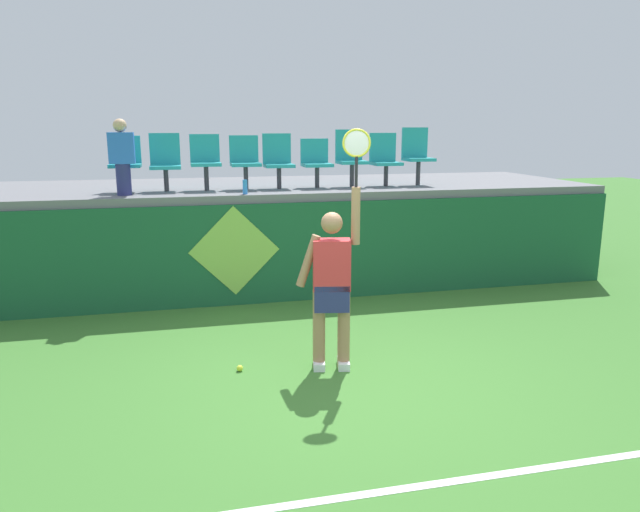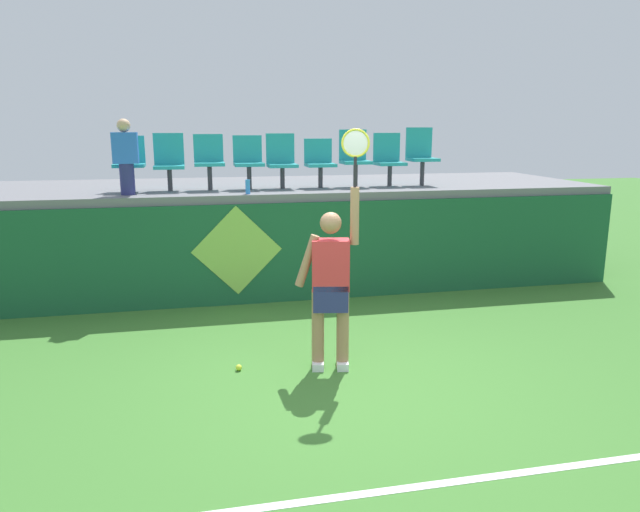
# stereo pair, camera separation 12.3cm
# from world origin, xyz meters

# --- Properties ---
(ground_plane) EXTENTS (40.00, 40.00, 0.00)m
(ground_plane) POSITION_xyz_m (0.00, 0.00, 0.00)
(ground_plane) COLOR #3D752D
(court_back_wall) EXTENTS (10.32, 0.20, 1.44)m
(court_back_wall) POSITION_xyz_m (0.00, 3.03, 0.72)
(court_back_wall) COLOR #195633
(court_back_wall) RESTS_ON ground_plane
(spectator_platform) EXTENTS (10.32, 3.04, 0.12)m
(spectator_platform) POSITION_xyz_m (0.00, 4.50, 1.50)
(spectator_platform) COLOR slate
(spectator_platform) RESTS_ON court_back_wall
(court_baseline_stripe) EXTENTS (9.28, 0.08, 0.01)m
(court_baseline_stripe) POSITION_xyz_m (0.00, -1.73, 0.00)
(court_baseline_stripe) COLOR white
(court_baseline_stripe) RESTS_ON ground_plane
(tennis_player) EXTENTS (0.75, 0.33, 2.48)m
(tennis_player) POSITION_xyz_m (-0.03, 0.47, 0.94)
(tennis_player) COLOR white
(tennis_player) RESTS_ON ground_plane
(tennis_ball) EXTENTS (0.07, 0.07, 0.07)m
(tennis_ball) POSITION_xyz_m (-0.99, 0.58, 0.03)
(tennis_ball) COLOR #D1E533
(tennis_ball) RESTS_ON ground_plane
(water_bottle) EXTENTS (0.07, 0.07, 0.20)m
(water_bottle) POSITION_xyz_m (-0.61, 3.13, 1.66)
(water_bottle) COLOR #338CE5
(water_bottle) RESTS_ON spectator_platform
(stadium_chair_0) EXTENTS (0.44, 0.42, 0.80)m
(stadium_chair_0) POSITION_xyz_m (-2.26, 3.84, 2.01)
(stadium_chair_0) COLOR #38383D
(stadium_chair_0) RESTS_ON spectator_platform
(stadium_chair_1) EXTENTS (0.44, 0.42, 0.84)m
(stadium_chair_1) POSITION_xyz_m (-1.70, 3.85, 2.01)
(stadium_chair_1) COLOR #38383D
(stadium_chair_1) RESTS_ON spectator_platform
(stadium_chair_2) EXTENTS (0.44, 0.42, 0.82)m
(stadium_chair_2) POSITION_xyz_m (-1.12, 3.84, 2.02)
(stadium_chair_2) COLOR #38383D
(stadium_chair_2) RESTS_ON spectator_platform
(stadium_chair_3) EXTENTS (0.44, 0.42, 0.80)m
(stadium_chair_3) POSITION_xyz_m (-0.53, 3.84, 2.01)
(stadium_chair_3) COLOR #38383D
(stadium_chair_3) RESTS_ON spectator_platform
(stadium_chair_4) EXTENTS (0.44, 0.42, 0.83)m
(stadium_chair_4) POSITION_xyz_m (-0.02, 3.85, 2.00)
(stadium_chair_4) COLOR #38383D
(stadium_chair_4) RESTS_ON spectator_platform
(stadium_chair_5) EXTENTS (0.44, 0.42, 0.75)m
(stadium_chair_5) POSITION_xyz_m (0.58, 3.84, 1.98)
(stadium_chair_5) COLOR #38383D
(stadium_chair_5) RESTS_ON spectator_platform
(stadium_chair_6) EXTENTS (0.44, 0.42, 0.89)m
(stadium_chair_6) POSITION_xyz_m (1.14, 3.85, 2.04)
(stadium_chair_6) COLOR #38383D
(stadium_chair_6) RESTS_ON spectator_platform
(stadium_chair_7) EXTENTS (0.44, 0.42, 0.83)m
(stadium_chair_7) POSITION_xyz_m (1.71, 3.85, 2.01)
(stadium_chair_7) COLOR #38383D
(stadium_chair_7) RESTS_ON spectator_platform
(stadium_chair_8) EXTENTS (0.44, 0.42, 0.92)m
(stadium_chair_8) POSITION_xyz_m (2.26, 3.85, 2.07)
(stadium_chair_8) COLOR #38383D
(stadium_chair_8) RESTS_ON spectator_platform
(spectator_0) EXTENTS (0.34, 0.20, 1.04)m
(spectator_0) POSITION_xyz_m (-2.26, 3.39, 2.10)
(spectator_0) COLOR navy
(spectator_0) RESTS_ON spectator_platform
(wall_signage_mount) EXTENTS (1.27, 0.01, 1.43)m
(wall_signage_mount) POSITION_xyz_m (-0.81, 2.92, 0.00)
(wall_signage_mount) COLOR #195633
(wall_signage_mount) RESTS_ON ground_plane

